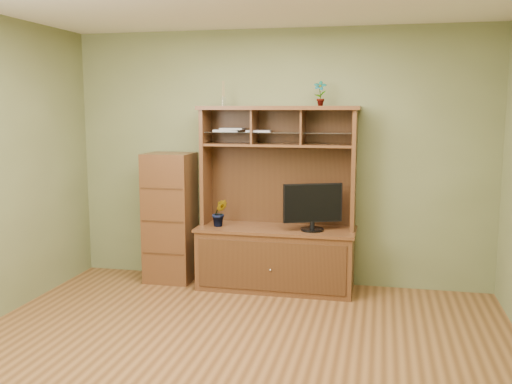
% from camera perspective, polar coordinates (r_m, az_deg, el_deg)
% --- Properties ---
extents(room, '(4.54, 4.04, 2.74)m').
position_cam_1_polar(room, '(4.17, -2.69, 1.08)').
color(room, '#583519').
rests_on(room, ground).
extents(media_hutch, '(1.66, 0.61, 1.90)m').
position_cam_1_polar(media_hutch, '(5.97, 2.04, -4.74)').
color(media_hutch, '#4D2B16').
rests_on(media_hutch, room).
extents(monitor, '(0.58, 0.28, 0.48)m').
position_cam_1_polar(monitor, '(5.76, 5.68, -1.40)').
color(monitor, black).
rests_on(monitor, media_hutch).
extents(orchid_plant, '(0.19, 0.17, 0.29)m').
position_cam_1_polar(orchid_plant, '(5.97, -3.66, -2.09)').
color(orchid_plant, '#26591E').
rests_on(orchid_plant, media_hutch).
extents(top_plant, '(0.14, 0.10, 0.25)m').
position_cam_1_polar(top_plant, '(5.83, 6.43, 9.79)').
color(top_plant, '#356322').
rests_on(top_plant, media_hutch).
extents(reed_diffuser, '(0.05, 0.05, 0.26)m').
position_cam_1_polar(reed_diffuser, '(6.02, -3.28, 9.55)').
color(reed_diffuser, silver).
rests_on(reed_diffuser, media_hutch).
extents(magazines, '(0.63, 0.23, 0.04)m').
position_cam_1_polar(magazines, '(5.98, -1.76, 6.20)').
color(magazines, '#AAAAAF').
rests_on(magazines, media_hutch).
extents(side_cabinet, '(0.50, 0.46, 1.40)m').
position_cam_1_polar(side_cabinet, '(6.28, -8.58, -2.52)').
color(side_cabinet, '#4D2B16').
rests_on(side_cabinet, room).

